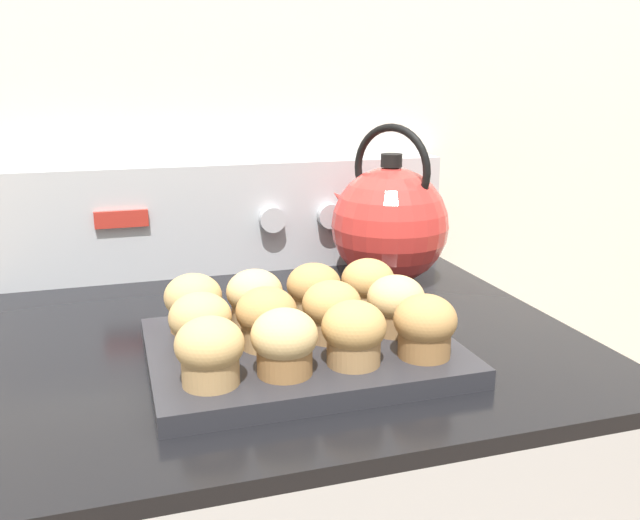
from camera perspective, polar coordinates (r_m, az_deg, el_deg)
wall_back at (r=1.16m, az=-8.70°, el=14.74°), size 8.00×0.05×2.40m
control_panel at (r=1.13m, az=-7.76°, el=3.55°), size 0.75×0.07×0.18m
muffin_pan at (r=0.79m, az=-1.56°, el=-7.67°), size 0.34×0.27×0.02m
muffin_r0_c0 at (r=0.68m, az=-9.27°, el=-7.60°), size 0.07×0.07×0.07m
muffin_r0_c1 at (r=0.69m, az=-3.01°, el=-6.92°), size 0.07×0.07×0.07m
muffin_r0_c2 at (r=0.71m, az=2.86°, el=-6.17°), size 0.07×0.07×0.07m
muffin_r0_c3 at (r=0.74m, az=8.83°, el=-5.52°), size 0.07×0.07×0.07m
muffin_r1_c0 at (r=0.75m, az=-10.03°, el=-5.31°), size 0.07×0.07×0.07m
muffin_r1_c1 at (r=0.76m, az=-4.53°, el=-4.86°), size 0.07×0.07×0.07m
muffin_r1_c2 at (r=0.78m, az=0.99°, el=-4.26°), size 0.07×0.07×0.07m
muffin_r1_c3 at (r=0.81m, az=6.40°, el=-3.72°), size 0.07×0.07×0.07m
muffin_r2_c0 at (r=0.82m, az=-10.62°, el=-3.53°), size 0.07×0.07×0.07m
muffin_r2_c1 at (r=0.83m, az=-5.53°, el=-3.16°), size 0.07×0.07×0.07m
muffin_r2_c2 at (r=0.85m, az=-0.52°, el=-2.58°), size 0.07×0.07×0.07m
muffin_r2_c3 at (r=0.87m, az=4.05°, el=-2.14°), size 0.07×0.07×0.07m
tea_kettle at (r=1.07m, az=5.83°, el=3.13°), size 0.18×0.21×0.25m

